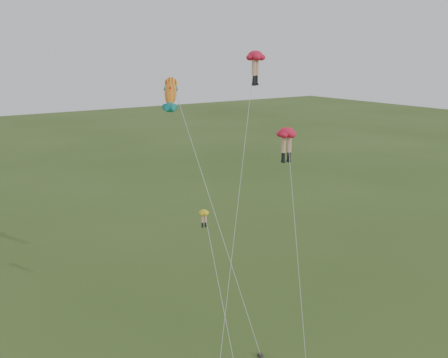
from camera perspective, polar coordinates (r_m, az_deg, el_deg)
legs_kite_red_high at (r=38.19m, az=3.55°, el=13.16°), size 8.86×7.77×20.23m
legs_kite_red_mid at (r=35.45m, az=7.21°, el=4.66°), size 3.94×6.99×15.01m
legs_kite_yellow at (r=34.70m, az=-2.00°, el=-5.48°), size 2.20×7.00×9.45m
fish_kite at (r=34.02m, az=-6.05°, el=9.70°), size 4.02×8.24×18.70m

